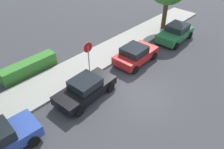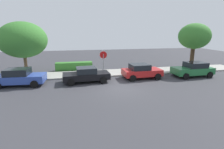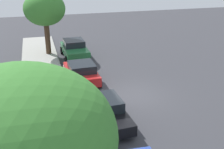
{
  "view_description": "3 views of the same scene",
  "coord_description": "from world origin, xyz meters",
  "px_view_note": "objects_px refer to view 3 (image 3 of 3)",
  "views": [
    {
      "loc": [
        -9.28,
        -6.16,
        9.88
      ],
      "look_at": [
        -0.85,
        1.8,
        1.23
      ],
      "focal_mm": 35.0,
      "sensor_mm": 36.0,
      "label": 1
    },
    {
      "loc": [
        -3.39,
        -13.4,
        4.72
      ],
      "look_at": [
        -0.35,
        1.61,
        0.83
      ],
      "focal_mm": 28.0,
      "sensor_mm": 36.0,
      "label": 2
    },
    {
      "loc": [
        -14.86,
        5.52,
        7.78
      ],
      "look_at": [
        0.57,
        1.22,
        1.31
      ],
      "focal_mm": 45.0,
      "sensor_mm": 36.0,
      "label": 3
    }
  ],
  "objects_px": {
    "parked_car_black": "(104,110)",
    "parked_car_red": "(81,72)",
    "stop_sign": "(65,80)",
    "parked_car_green": "(75,49)",
    "street_tree_near_corner": "(21,138)",
    "street_tree_mid_block": "(45,9)",
    "fire_hydrant": "(58,71)"
  },
  "relations": [
    {
      "from": "stop_sign",
      "to": "street_tree_mid_block",
      "type": "bearing_deg",
      "value": 1.74
    },
    {
      "from": "street_tree_mid_block",
      "to": "street_tree_near_corner",
      "type": "bearing_deg",
      "value": 175.18
    },
    {
      "from": "parked_car_black",
      "to": "street_tree_near_corner",
      "type": "height_order",
      "value": "street_tree_near_corner"
    },
    {
      "from": "stop_sign",
      "to": "parked_car_black",
      "type": "relative_size",
      "value": 0.61
    },
    {
      "from": "parked_car_green",
      "to": "street_tree_near_corner",
      "type": "relative_size",
      "value": 0.74
    },
    {
      "from": "parked_car_black",
      "to": "street_tree_mid_block",
      "type": "distance_m",
      "value": 12.99
    },
    {
      "from": "parked_car_red",
      "to": "fire_hydrant",
      "type": "height_order",
      "value": "parked_car_red"
    },
    {
      "from": "parked_car_red",
      "to": "street_tree_near_corner",
      "type": "height_order",
      "value": "street_tree_near_corner"
    },
    {
      "from": "parked_car_black",
      "to": "street_tree_near_corner",
      "type": "distance_m",
      "value": 7.72
    },
    {
      "from": "parked_car_black",
      "to": "parked_car_green",
      "type": "bearing_deg",
      "value": -0.65
    },
    {
      "from": "stop_sign",
      "to": "parked_car_green",
      "type": "xyz_separation_m",
      "value": [
        9.19,
        -1.86,
        -1.08
      ]
    },
    {
      "from": "parked_car_black",
      "to": "street_tree_mid_block",
      "type": "height_order",
      "value": "street_tree_mid_block"
    },
    {
      "from": "parked_car_green",
      "to": "street_tree_near_corner",
      "type": "height_order",
      "value": "street_tree_near_corner"
    },
    {
      "from": "stop_sign",
      "to": "parked_car_green",
      "type": "height_order",
      "value": "stop_sign"
    },
    {
      "from": "parked_car_black",
      "to": "fire_hydrant",
      "type": "distance_m",
      "value": 7.25
    },
    {
      "from": "parked_car_green",
      "to": "street_tree_mid_block",
      "type": "height_order",
      "value": "street_tree_mid_block"
    },
    {
      "from": "stop_sign",
      "to": "parked_car_red",
      "type": "distance_m",
      "value": 4.06
    },
    {
      "from": "parked_car_black",
      "to": "stop_sign",
      "type": "bearing_deg",
      "value": 42.62
    },
    {
      "from": "stop_sign",
      "to": "parked_car_green",
      "type": "distance_m",
      "value": 9.44
    },
    {
      "from": "parked_car_black",
      "to": "street_tree_near_corner",
      "type": "xyz_separation_m",
      "value": [
        -6.1,
        3.62,
        3.06
      ]
    },
    {
      "from": "street_tree_near_corner",
      "to": "stop_sign",
      "type": "bearing_deg",
      "value": -13.25
    },
    {
      "from": "street_tree_near_corner",
      "to": "parked_car_red",
      "type": "bearing_deg",
      "value": -16.24
    },
    {
      "from": "parked_car_green",
      "to": "fire_hydrant",
      "type": "bearing_deg",
      "value": 155.94
    },
    {
      "from": "parked_car_black",
      "to": "parked_car_red",
      "type": "xyz_separation_m",
      "value": [
        5.5,
        0.24,
        0.04
      ]
    },
    {
      "from": "parked_car_red",
      "to": "parked_car_black",
      "type": "bearing_deg",
      "value": -177.5
    },
    {
      "from": "fire_hydrant",
      "to": "street_tree_mid_block",
      "type": "bearing_deg",
      "value": 4.11
    },
    {
      "from": "parked_car_red",
      "to": "fire_hydrant",
      "type": "relative_size",
      "value": 5.43
    },
    {
      "from": "street_tree_mid_block",
      "to": "fire_hydrant",
      "type": "relative_size",
      "value": 7.7
    },
    {
      "from": "street_tree_mid_block",
      "to": "parked_car_green",
      "type": "bearing_deg",
      "value": -121.1
    },
    {
      "from": "parked_car_green",
      "to": "street_tree_mid_block",
      "type": "relative_size",
      "value": 0.75
    },
    {
      "from": "stop_sign",
      "to": "parked_car_red",
      "type": "bearing_deg",
      "value": -22.52
    },
    {
      "from": "parked_car_green",
      "to": "fire_hydrant",
      "type": "relative_size",
      "value": 5.8
    }
  ]
}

